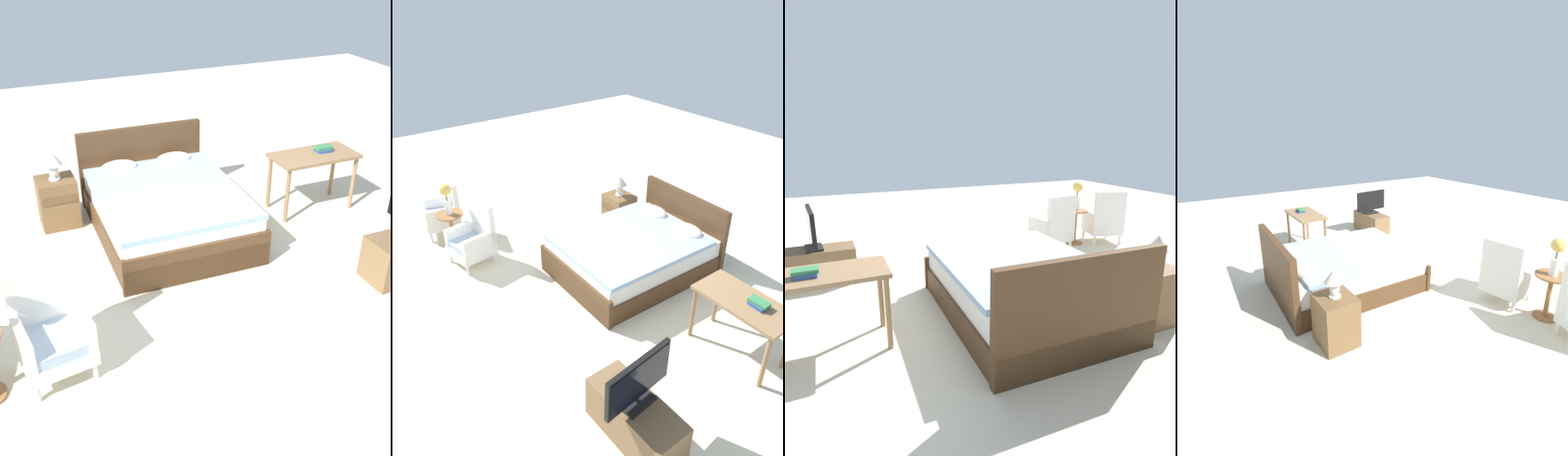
% 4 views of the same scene
% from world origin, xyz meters
% --- Properties ---
extents(ground_plane, '(16.00, 16.00, 0.00)m').
position_xyz_m(ground_plane, '(0.00, 0.00, 0.00)').
color(ground_plane, beige).
extents(bed, '(1.63, 2.10, 0.96)m').
position_xyz_m(bed, '(0.13, 1.00, 0.30)').
color(bed, '#472D19').
rests_on(bed, ground_plane).
extents(armchair_by_window_right, '(0.61, 0.61, 0.92)m').
position_xyz_m(armchair_by_window_right, '(-1.45, -0.71, 0.37)').
color(armchair_by_window_right, white).
rests_on(armchair_by_window_right, ground_plane).
extents(nightstand, '(0.44, 0.41, 0.58)m').
position_xyz_m(nightstand, '(-0.97, 1.64, 0.29)').
color(nightstand, brown).
rests_on(nightstand, ground_plane).
extents(table_lamp, '(0.22, 0.22, 0.33)m').
position_xyz_m(table_lamp, '(-0.97, 1.64, 0.80)').
color(table_lamp, silver).
rests_on(table_lamp, nightstand).
extents(vanity_desk, '(1.04, 0.52, 0.72)m').
position_xyz_m(vanity_desk, '(2.00, 0.84, 0.61)').
color(vanity_desk, '#8E6B47').
rests_on(vanity_desk, ground_plane).
extents(book_stack, '(0.21, 0.15, 0.07)m').
position_xyz_m(book_stack, '(2.14, 0.87, 0.75)').
color(book_stack, '#284C8E').
rests_on(book_stack, vanity_desk).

